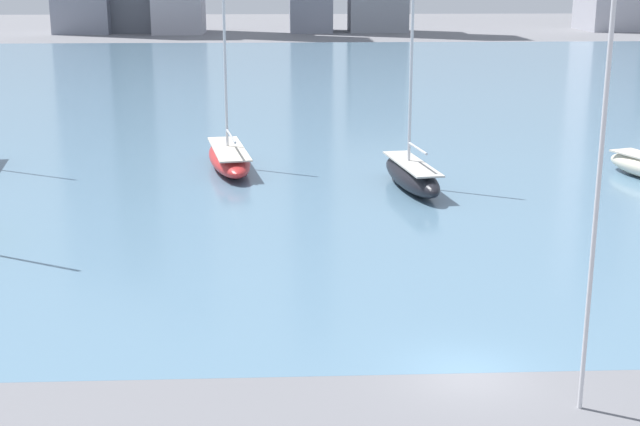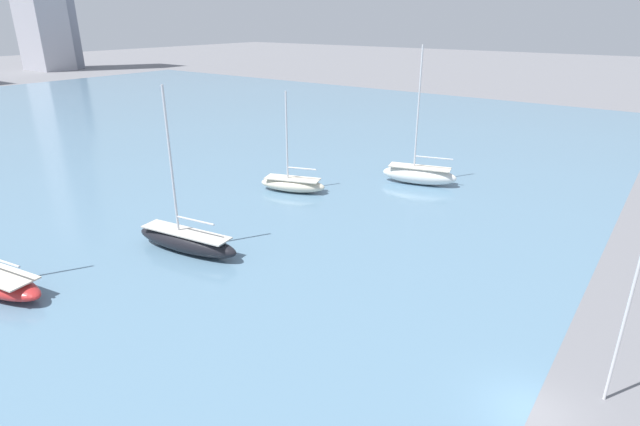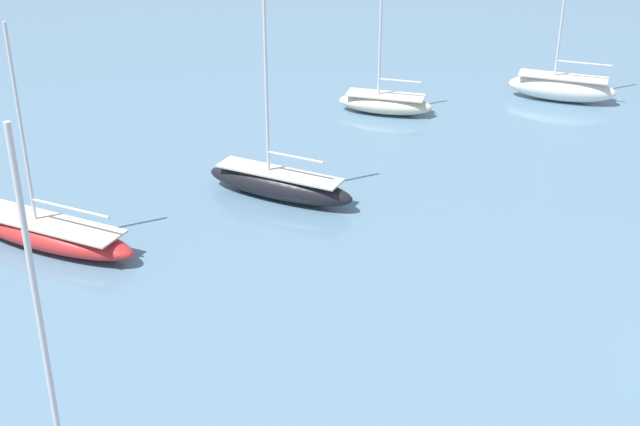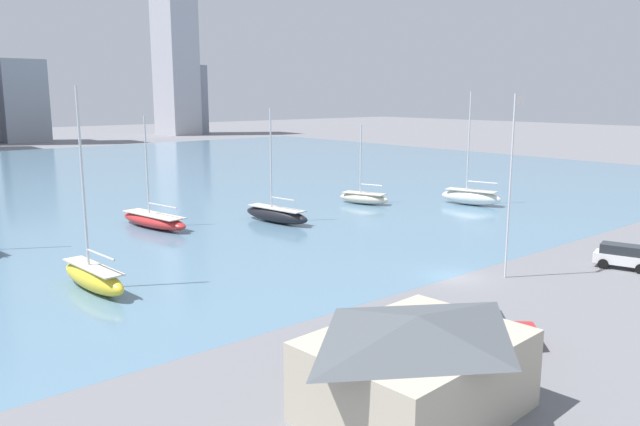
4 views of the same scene
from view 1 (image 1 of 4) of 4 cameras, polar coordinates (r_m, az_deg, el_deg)
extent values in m
plane|color=slate|center=(30.30, 9.36, -10.09)|extent=(500.00, 500.00, 0.00)
cube|color=slate|center=(97.78, 0.95, 7.71)|extent=(180.00, 140.00, 0.00)
cylinder|color=silver|center=(26.50, 17.38, 1.59)|extent=(0.14, 0.14, 13.84)
ellipsoid|color=black|center=(54.27, 5.88, 2.37)|extent=(3.33, 9.36, 1.64)
cube|color=#BCB7AD|center=(54.11, 5.91, 3.16)|extent=(2.73, 7.67, 0.10)
cube|color=#2D2D33|center=(54.37, 5.87, 1.90)|extent=(0.40, 1.65, 0.74)
cylinder|color=silver|center=(53.90, 5.85, 8.94)|extent=(0.18, 0.18, 10.71)
cylinder|color=silver|center=(52.89, 6.27, 4.14)|extent=(0.65, 3.47, 0.14)
ellipsoid|color=#B72828|center=(59.84, -5.85, 3.48)|extent=(4.15, 10.65, 1.44)
cube|color=beige|center=(59.71, -5.86, 4.11)|extent=(3.41, 8.73, 0.10)
cube|color=#2D2D33|center=(59.92, -5.84, 3.11)|extent=(0.46, 1.87, 0.65)
cylinder|color=silver|center=(59.71, -6.08, 9.11)|extent=(0.18, 0.18, 10.20)
cylinder|color=silver|center=(57.92, -5.72, 4.93)|extent=(0.91, 4.74, 0.14)
camera|label=2|loc=(27.94, -34.44, 20.53)|focal=28.00mm
camera|label=3|loc=(38.50, -56.64, 22.61)|focal=50.00mm
camera|label=4|loc=(31.50, -96.03, 0.05)|focal=35.00mm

